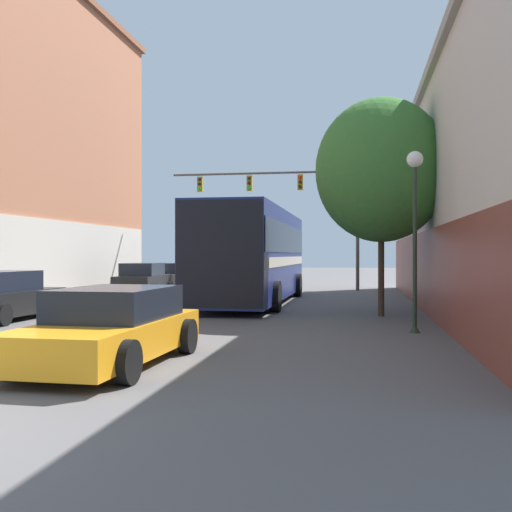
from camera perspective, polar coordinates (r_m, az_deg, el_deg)
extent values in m
cube|color=silver|center=(20.58, -5.52, -4.95)|extent=(0.14, 42.16, 0.01)
cube|color=beige|center=(23.45, -20.89, -0.43)|extent=(0.24, 22.60, 3.20)
cube|color=brown|center=(20.60, 15.74, -1.38)|extent=(0.24, 26.61, 2.57)
cube|color=navy|center=(22.74, -0.22, 0.17)|extent=(2.62, 11.63, 3.24)
cube|color=black|center=(22.74, -0.22, 1.64)|extent=(2.67, 11.39, 1.04)
cube|color=beige|center=(22.74, -0.22, -0.48)|extent=(2.66, 11.51, 0.32)
cube|color=black|center=(17.06, -3.54, 0.19)|extent=(2.54, 0.07, 3.11)
cylinder|color=black|center=(26.55, -1.72, -2.74)|extent=(0.30, 1.00, 1.00)
cylinder|color=black|center=(26.16, 4.00, -2.78)|extent=(0.30, 1.00, 1.00)
cylinder|color=black|center=(19.55, -5.88, -3.76)|extent=(0.30, 1.00, 1.00)
cylinder|color=black|center=(19.02, 1.88, -3.87)|extent=(0.30, 1.00, 1.00)
cube|color=orange|center=(10.26, -13.77, -7.53)|extent=(1.85, 4.44, 0.57)
cube|color=black|center=(10.44, -13.15, -4.39)|extent=(1.66, 2.33, 0.53)
cylinder|color=black|center=(11.89, -14.92, -7.16)|extent=(0.24, 0.64, 0.64)
cylinder|color=black|center=(11.22, -6.57, -7.59)|extent=(0.24, 0.64, 0.64)
cylinder|color=black|center=(9.54, -22.26, -8.97)|extent=(0.24, 0.64, 0.64)
cylinder|color=black|center=(8.69, -12.18, -9.86)|extent=(0.24, 0.64, 0.64)
cube|color=slate|center=(32.50, -6.73, -2.25)|extent=(1.85, 4.59, 0.65)
cube|color=black|center=(32.26, -6.83, -1.18)|extent=(1.66, 2.40, 0.57)
cylinder|color=black|center=(34.11, -7.58, -2.47)|extent=(0.23, 0.57, 0.56)
cylinder|color=black|center=(33.65, -4.60, -2.51)|extent=(0.23, 0.57, 0.56)
cylinder|color=black|center=(31.41, -9.01, -2.70)|extent=(0.23, 0.57, 0.56)
cylinder|color=black|center=(30.91, -5.79, -2.74)|extent=(0.23, 0.57, 0.56)
cube|color=black|center=(18.16, -23.09, -4.10)|extent=(1.76, 4.11, 0.66)
cylinder|color=black|center=(19.71, -23.20, -4.35)|extent=(0.23, 0.58, 0.58)
cylinder|color=black|center=(18.79, -18.69, -4.57)|extent=(0.23, 0.58, 0.58)
cylinder|color=black|center=(16.64, -22.97, -5.18)|extent=(0.23, 0.58, 0.58)
cube|color=black|center=(27.75, -10.63, -2.57)|extent=(1.82, 4.18, 0.73)
cube|color=black|center=(27.54, -10.76, -1.25)|extent=(1.59, 2.21, 0.56)
cylinder|color=black|center=(29.24, -11.45, -2.90)|extent=(0.25, 0.58, 0.57)
cylinder|color=black|center=(28.75, -8.26, -2.95)|extent=(0.25, 0.58, 0.57)
cylinder|color=black|center=(26.84, -13.17, -3.17)|extent=(0.25, 0.58, 0.57)
cylinder|color=black|center=(26.30, -9.71, -3.23)|extent=(0.25, 0.58, 0.57)
cylinder|color=#514C47|center=(30.89, 9.65, 2.66)|extent=(0.18, 0.18, 6.39)
cylinder|color=#514C47|center=(31.54, 0.70, 7.90)|extent=(9.72, 0.12, 0.12)
cube|color=#9E8419|center=(31.23, 4.25, 7.01)|extent=(0.28, 0.24, 0.80)
sphere|color=red|center=(31.11, 4.23, 7.50)|extent=(0.18, 0.18, 0.18)
sphere|color=black|center=(31.08, 4.23, 7.05)|extent=(0.18, 0.18, 0.18)
sphere|color=black|center=(31.05, 4.23, 6.59)|extent=(0.18, 0.18, 0.18)
cube|color=#9E8419|center=(31.59, -0.62, 6.93)|extent=(0.28, 0.24, 0.80)
sphere|color=black|center=(31.47, -0.67, 7.41)|extent=(0.18, 0.18, 0.18)
sphere|color=black|center=(31.44, -0.67, 6.96)|extent=(0.18, 0.18, 0.18)
sphere|color=green|center=(31.42, -0.67, 6.51)|extent=(0.18, 0.18, 0.18)
cube|color=#9E8419|center=(32.18, -5.34, 6.81)|extent=(0.28, 0.24, 0.80)
sphere|color=black|center=(32.06, -5.41, 7.28)|extent=(0.18, 0.18, 0.18)
sphere|color=black|center=(32.03, -5.41, 6.84)|extent=(0.18, 0.18, 0.18)
sphere|color=green|center=(32.00, -5.41, 6.40)|extent=(0.18, 0.18, 0.18)
cone|color=#233323|center=(14.57, 14.89, -6.68)|extent=(0.26, 0.26, 0.20)
cylinder|color=#233323|center=(14.47, 14.89, 0.66)|extent=(0.10, 0.10, 3.92)
sphere|color=white|center=(14.64, 14.90, 8.89)|extent=(0.39, 0.39, 0.39)
cylinder|color=#3D2D1E|center=(18.17, 11.83, -1.40)|extent=(0.18, 0.18, 2.69)
ellipsoid|color=#38702D|center=(18.33, 11.84, 8.02)|extent=(3.90, 3.51, 4.29)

